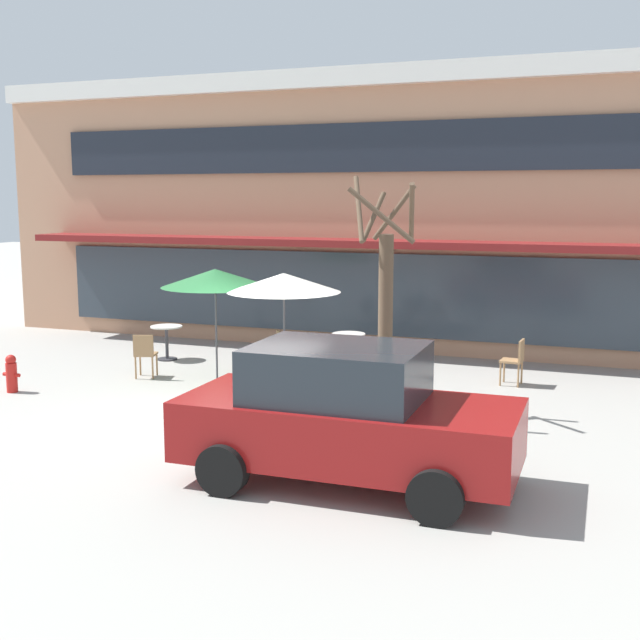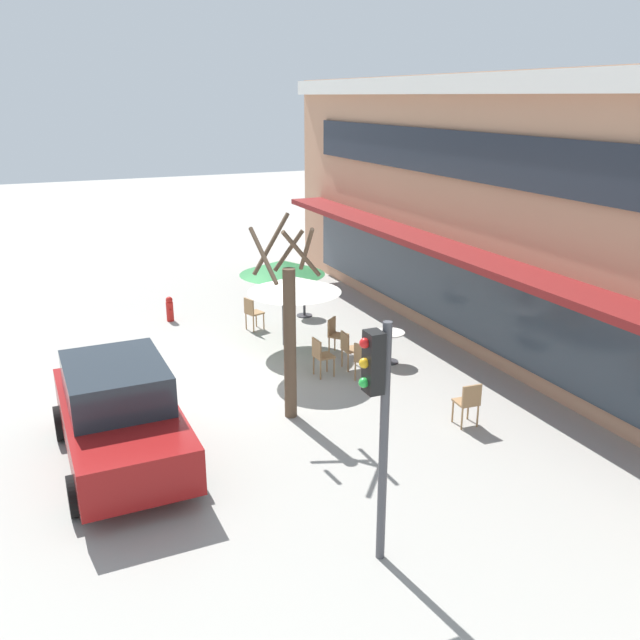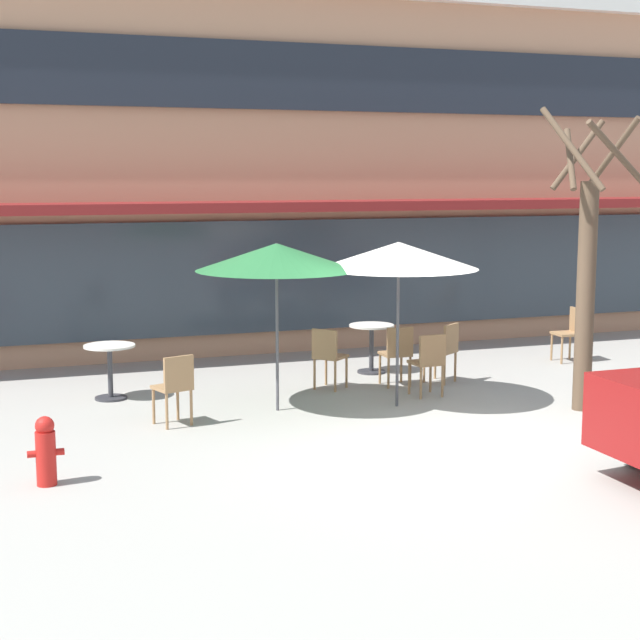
% 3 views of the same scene
% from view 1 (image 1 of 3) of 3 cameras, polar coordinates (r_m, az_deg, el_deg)
% --- Properties ---
extents(ground_plane, '(80.00, 80.00, 0.00)m').
position_cam_1_polar(ground_plane, '(13.59, -5.75, -6.57)').
color(ground_plane, '#9E9B93').
extents(building_facade, '(19.21, 9.10, 6.51)m').
position_cam_1_polar(building_facade, '(22.46, 5.55, 7.88)').
color(building_facade, tan).
rests_on(building_facade, ground).
extents(cafe_table_near_wall, '(0.70, 0.70, 0.76)m').
position_cam_1_polar(cafe_table_near_wall, '(16.75, 2.04, -1.79)').
color(cafe_table_near_wall, '#333338').
rests_on(cafe_table_near_wall, ground).
extents(cafe_table_streetside, '(0.70, 0.70, 0.76)m').
position_cam_1_polar(cafe_table_streetside, '(18.04, -10.85, -1.18)').
color(cafe_table_streetside, '#333338').
rests_on(cafe_table_streetside, ground).
extents(patio_umbrella_green_folded, '(2.10, 2.10, 2.20)m').
position_cam_1_polar(patio_umbrella_green_folded, '(14.71, -2.59, 2.67)').
color(patio_umbrella_green_folded, '#4C4C51').
rests_on(patio_umbrella_green_folded, ground).
extents(patio_umbrella_cream_folded, '(2.10, 2.10, 2.20)m').
position_cam_1_polar(patio_umbrella_cream_folded, '(15.66, -7.46, 2.97)').
color(patio_umbrella_cream_folded, '#4C4C51').
rests_on(patio_umbrella_cream_folded, ground).
extents(cafe_chair_0, '(0.50, 0.50, 0.89)m').
position_cam_1_polar(cafe_chair_0, '(16.30, -12.35, -2.25)').
color(cafe_chair_0, '#9E754C').
rests_on(cafe_chair_0, ground).
extents(cafe_chair_1, '(0.56, 0.56, 0.89)m').
position_cam_1_polar(cafe_chair_1, '(15.55, 3.39, -2.59)').
color(cafe_chair_1, '#9E754C').
rests_on(cafe_chair_1, ground).
extents(cafe_chair_2, '(0.41, 0.41, 0.89)m').
position_cam_1_polar(cafe_chair_2, '(15.79, 0.72, -2.40)').
color(cafe_chair_2, '#9E754C').
rests_on(cafe_chair_2, ground).
extents(cafe_chair_3, '(0.42, 0.42, 0.89)m').
position_cam_1_polar(cafe_chair_3, '(15.04, 0.23, -2.97)').
color(cafe_chair_3, '#9E754C').
rests_on(cafe_chair_3, ground).
extents(cafe_chair_4, '(0.43, 0.43, 0.89)m').
position_cam_1_polar(cafe_chair_4, '(15.77, 13.74, -2.67)').
color(cafe_chair_4, '#9E754C').
rests_on(cafe_chair_4, ground).
extents(cafe_chair_5, '(0.56, 0.56, 0.89)m').
position_cam_1_polar(cafe_chair_5, '(16.28, -2.49, -2.07)').
color(cafe_chair_5, '#9E754C').
rests_on(cafe_chair_5, ground).
extents(parked_sedan, '(4.22, 2.06, 1.76)m').
position_cam_1_polar(parked_sedan, '(10.07, 1.81, -6.80)').
color(parked_sedan, maroon).
rests_on(parked_sedan, ground).
extents(street_tree, '(1.24, 1.16, 3.92)m').
position_cam_1_polar(street_tree, '(13.06, 4.65, 0.99)').
color(street_tree, brown).
rests_on(street_tree, ground).
extents(fire_hydrant, '(0.36, 0.20, 0.71)m').
position_cam_1_polar(fire_hydrant, '(15.88, -21.09, -3.56)').
color(fire_hydrant, red).
rests_on(fire_hydrant, ground).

